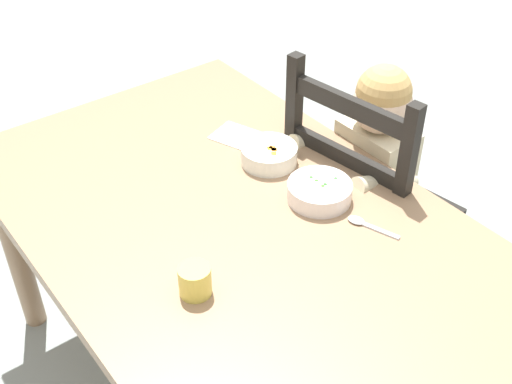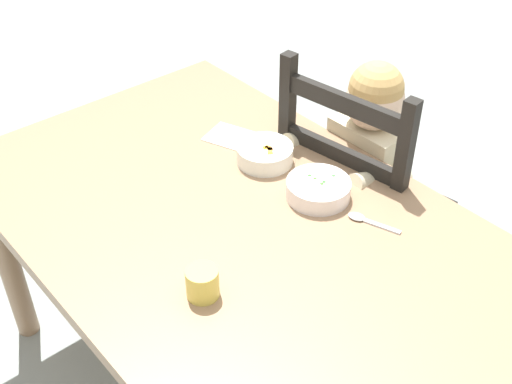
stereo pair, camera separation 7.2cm
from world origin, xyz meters
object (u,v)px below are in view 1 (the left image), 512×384
dining_table (244,250)px  spoon (364,223)px  dining_chair (365,212)px  drinking_cup (195,280)px  child_figure (368,167)px  bowl_of_peas (319,191)px  bowl_of_carrots (269,154)px

dining_table → spoon: size_ratio=11.39×
dining_chair → drinking_cup: (0.18, -0.73, 0.29)m
dining_table → child_figure: 0.51m
bowl_of_peas → spoon: 0.15m
bowl_of_carrots → drinking_cup: 0.52m
bowl_of_carrots → drinking_cup: drinking_cup is taller
child_figure → bowl_of_carrots: (-0.10, -0.29, 0.11)m
dining_chair → bowl_of_carrots: size_ratio=6.23×
bowl_of_peas → dining_table: bearing=-99.3°
dining_table → spoon: bearing=52.6°
child_figure → bowl_of_carrots: child_figure is taller
bowl_of_carrots → drinking_cup: size_ratio=2.16×
dining_chair → child_figure: size_ratio=1.03×
dining_table → dining_chair: size_ratio=1.60×
bowl_of_carrots → dining_chair: bearing=69.4°
dining_chair → child_figure: bearing=-158.1°
dining_table → bowl_of_peas: bowl_of_peas is taller
spoon → drinking_cup: 0.45m
bowl_of_peas → bowl_of_carrots: same height
drinking_cup → bowl_of_carrots: bearing=123.8°
child_figure → bowl_of_peas: 0.33m
dining_table → bowl_of_peas: size_ratio=9.37×
child_figure → drinking_cup: child_figure is taller
bowl_of_peas → dining_chair: bearing=107.9°
dining_table → dining_chair: bearing=96.8°
dining_chair → bowl_of_peas: size_ratio=5.84×
bowl_of_carrots → child_figure: bearing=70.5°
dining_table → dining_chair: 0.54m
dining_table → child_figure: size_ratio=1.65×
bowl_of_carrots → spoon: 0.35m
dining_chair → bowl_of_carrots: 0.42m
dining_chair → spoon: (0.24, -0.28, 0.26)m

